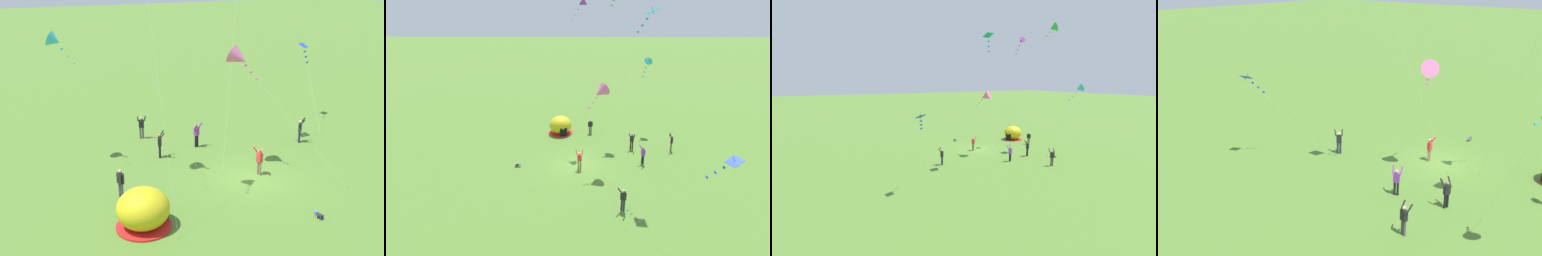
# 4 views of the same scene
# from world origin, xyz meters

# --- Properties ---
(ground_plane) EXTENTS (300.00, 300.00, 0.00)m
(ground_plane) POSITION_xyz_m (0.00, 0.00, 0.00)
(ground_plane) COLOR #517A2D
(popup_tent) EXTENTS (2.81, 2.81, 2.10)m
(popup_tent) POSITION_xyz_m (-7.94, -2.14, 1.00)
(popup_tent) COLOR gold
(popup_tent) RESTS_ON ground
(toddler_crawling) EXTENTS (0.32, 0.55, 0.32)m
(toddler_crawling) POSITION_xyz_m (0.43, -5.50, 0.18)
(toddler_crawling) COLOR black
(toddler_crawling) RESTS_ON ground
(person_watching_sky) EXTENTS (0.70, 0.71, 1.89)m
(person_watching_sky) POSITION_xyz_m (6.78, 3.55, 1.00)
(person_watching_sky) COLOR #1E2347
(person_watching_sky) RESTS_ON ground
(person_center_field) EXTENTS (0.50, 0.68, 1.89)m
(person_center_field) POSITION_xyz_m (0.76, 0.28, 1.00)
(person_center_field) COLOR #8C7251
(person_center_field) RESTS_ON ground
(person_flying_kite) EXTENTS (0.70, 0.57, 1.89)m
(person_flying_kite) POSITION_xyz_m (-3.41, 9.73, 1.00)
(person_flying_kite) COLOR #4C4C51
(person_flying_kite) RESTS_ON ground
(person_near_tent) EXTENTS (0.36, 0.56, 1.72)m
(person_near_tent) POSITION_xyz_m (-7.92, 1.39, 0.96)
(person_near_tent) COLOR #4C4C51
(person_near_tent) RESTS_ON ground
(person_arms_raised) EXTENTS (0.60, 0.71, 1.89)m
(person_arms_raised) POSITION_xyz_m (-3.66, 5.67, 1.00)
(person_arms_raised) COLOR black
(person_arms_raised) RESTS_ON ground
(person_far_back) EXTENTS (0.71, 0.61, 1.89)m
(person_far_back) POSITION_xyz_m (-0.49, 6.27, 1.00)
(person_far_back) COLOR black
(person_far_back) RESTS_ON ground
(kite_blue) EXTENTS (2.45, 5.57, 6.53)m
(kite_blue) POSITION_xyz_m (10.78, 8.36, 5.93)
(kite_blue) COLOR silver
(kite_blue) RESTS_ON ground
(kite_cyan) EXTENTS (4.38, 2.88, 8.69)m
(kite_cyan) POSITION_xyz_m (-9.58, 7.83, 8.10)
(kite_cyan) COLOR silver
(kite_cyan) RESTS_ON ground
(kite_pink) EXTENTS (5.20, 6.67, 7.93)m
(kite_pink) POSITION_xyz_m (0.14, 2.06, 7.17)
(kite_pink) COLOR silver
(kite_pink) RESTS_ON ground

